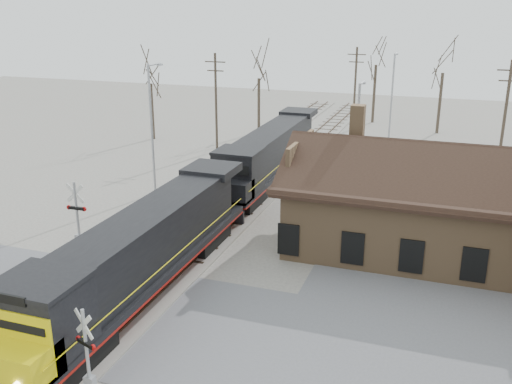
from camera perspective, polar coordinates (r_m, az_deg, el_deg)
ground at (r=27.25m, az=-13.13°, el=-11.91°), size 140.00×140.00×0.00m
road at (r=27.24m, az=-13.14°, el=-11.89°), size 60.00×9.00×0.03m
track_main at (r=39.41m, az=-1.61°, el=-1.59°), size 3.40×90.00×0.24m
track_siding at (r=41.14m, az=-7.48°, el=-0.87°), size 3.40×90.00×0.24m
depot at (r=33.51m, az=15.98°, el=-1.73°), size 15.20×9.31×7.90m
locomotive_lead at (r=27.35m, az=-11.79°, el=-6.34°), size 2.90×19.44×4.31m
locomotive_trailing at (r=44.37m, az=1.23°, el=3.69°), size 2.90×19.44×4.08m
crossbuck_near at (r=21.43m, az=-16.50°, el=-15.75°), size 1.03×0.43×3.73m
crossbuck_far at (r=33.12m, az=-17.38°, el=-2.85°), size 1.23×0.32×4.31m
streetlight_a at (r=41.96m, az=-10.32°, el=6.77°), size 0.25×2.04×9.48m
streetlight_b at (r=40.50m, az=10.09°, el=5.54°), size 0.25×2.04×8.38m
streetlight_c at (r=57.43m, az=13.44°, el=9.39°), size 0.25×2.04×8.99m
utility_pole_a at (r=54.02m, az=-4.02°, el=9.07°), size 2.00×0.24×9.20m
utility_pole_b at (r=64.62m, az=9.87°, el=10.31°), size 2.00×0.24×9.02m
utility_pole_c at (r=48.89m, az=23.59°, el=6.76°), size 2.00×0.24×9.45m
tree_a at (r=59.70m, az=-10.54°, el=11.50°), size 3.82×3.82×9.37m
tree_b at (r=62.00m, az=0.29°, el=12.17°), size 3.90×3.90×9.56m
tree_c at (r=68.65m, az=11.97°, el=13.24°), size 4.48×4.48×10.98m
tree_d at (r=64.59m, az=18.27°, el=12.17°), size 4.31×4.31×10.57m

